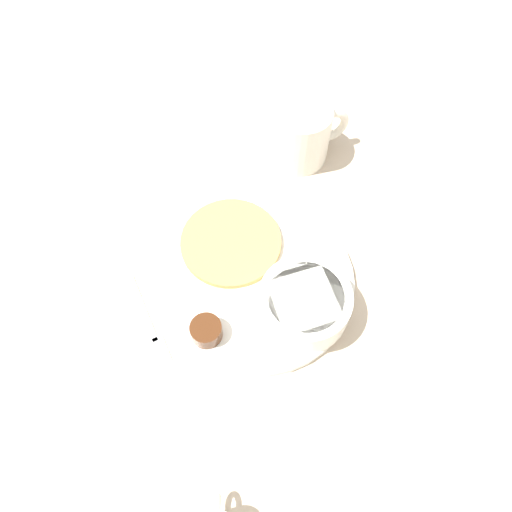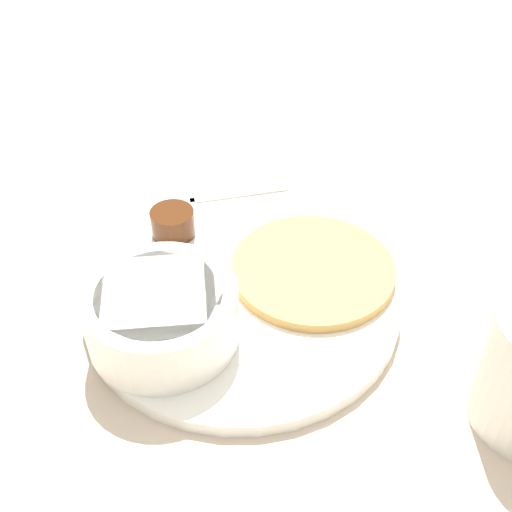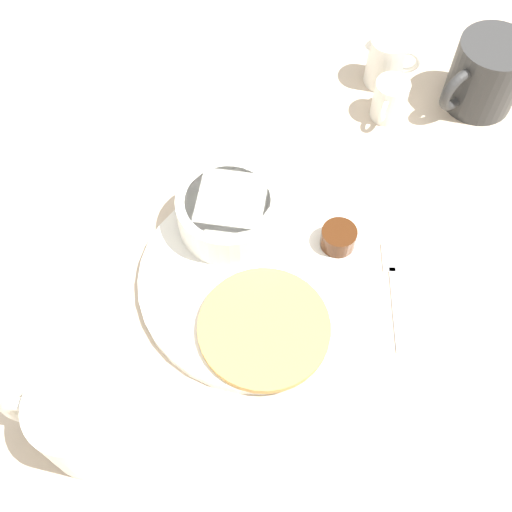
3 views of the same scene
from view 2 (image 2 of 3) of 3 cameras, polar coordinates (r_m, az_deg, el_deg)
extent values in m
plane|color=#C6B299|center=(0.53, -1.25, -4.20)|extent=(4.00, 4.00, 0.00)
cylinder|color=white|center=(0.52, -1.26, -3.74)|extent=(0.25, 0.25, 0.01)
cylinder|color=tan|center=(0.53, 5.07, -1.18)|extent=(0.14, 0.14, 0.01)
cylinder|color=white|center=(0.47, -8.36, -5.21)|extent=(0.11, 0.11, 0.05)
cylinder|color=white|center=(0.46, -8.59, -3.58)|extent=(0.09, 0.09, 0.01)
cylinder|color=#47230F|center=(0.57, -7.42, 2.94)|extent=(0.04, 0.04, 0.02)
cylinder|color=white|center=(0.49, -11.22, -6.32)|extent=(0.04, 0.04, 0.02)
sphere|color=white|center=(0.47, -11.47, -5.03)|extent=(0.02, 0.02, 0.02)
cube|color=silver|center=(0.64, -1.48, 5.57)|extent=(0.06, 0.09, 0.00)
cube|color=silver|center=(0.63, -7.06, 4.78)|extent=(0.03, 0.04, 0.00)
camera|label=1|loc=(0.57, -58.27, 52.36)|focal=35.00mm
camera|label=3|loc=(0.60, 59.13, 53.18)|focal=45.00mm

